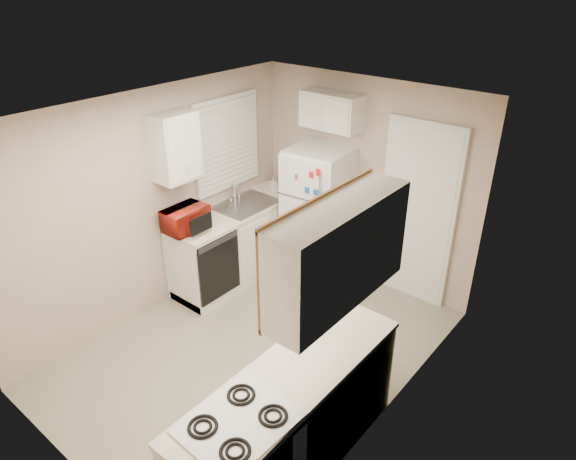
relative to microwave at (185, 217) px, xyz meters
The scene contains 18 objects.
floor 1.57m from the microwave, ahead, with size 3.80×3.80×0.00m, color #AAA48A.
ceiling 1.78m from the microwave, ahead, with size 3.80×3.80×0.00m, color white.
wall_left 0.34m from the microwave, 144.78° to the right, with size 3.80×3.80×0.00m, color #BBA491.
wall_right 2.56m from the microwave, ahead, with size 3.80×3.80×0.00m, color #BBA491.
wall_back 2.08m from the microwave, 56.29° to the left, with size 2.80×2.80×0.00m, color #BBA491.
wall_front 2.38m from the microwave, 61.02° to the right, with size 2.80×2.80×0.00m, color #BBA491.
left_counter 0.94m from the microwave, 86.05° to the left, with size 0.60×1.80×0.90m, color silver.
dishwasher 0.67m from the microwave, 19.97° to the left, with size 0.03×0.58×0.72m, color black.
sink 0.90m from the microwave, 86.72° to the left, with size 0.54×0.74×0.16m, color gray.
microwave is the anchor object (origin of this frame).
soap_bottle 1.43m from the microwave, 90.00° to the left, with size 0.07×0.08×0.16m, color beige.
window_blinds 1.05m from the microwave, 103.52° to the left, with size 0.10×0.98×1.08m, color silver.
upper_cabinet_left 0.76m from the microwave, 156.47° to the left, with size 0.30×0.45×0.70m, color silver.
refrigerator 1.60m from the microwave, 62.36° to the left, with size 0.66×0.64×1.60m, color white.
cabinet_over_fridge 1.99m from the microwave, 64.52° to the left, with size 0.70×0.30×0.40m, color silver.
interior_door 2.50m from the microwave, 42.30° to the left, with size 0.86×0.06×2.08m, color white.
right_counter 2.53m from the microwave, 23.46° to the right, with size 0.60×2.00×0.90m, color silver.
upper_cabinet_right 2.60m from the microwave, 15.74° to the right, with size 0.30×1.20×0.70m, color silver.
Camera 1 is at (2.80, -2.90, 3.47)m, focal length 32.00 mm.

